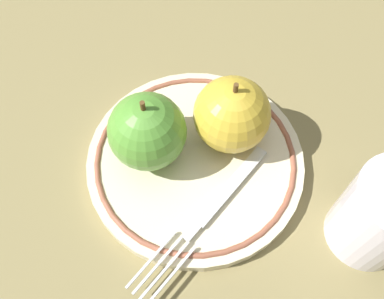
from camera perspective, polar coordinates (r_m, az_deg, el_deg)
name	(u,v)px	position (r m, az deg, el deg)	size (l,w,h in m)	color
ground_plane	(195,165)	(0.46, 0.43, -2.05)	(2.00, 2.00, 0.00)	olive
plate	(192,162)	(0.45, 0.00, -1.72)	(0.23, 0.23, 0.02)	beige
apple_red_whole	(232,115)	(0.43, 5.33, 4.65)	(0.08, 0.08, 0.09)	gold
apple_second_whole	(147,131)	(0.42, -6.00, 2.40)	(0.08, 0.08, 0.09)	#549434
fork	(208,213)	(0.42, 2.14, -8.46)	(0.15, 0.15, 0.00)	silver
drinking_glass	(382,216)	(0.42, 23.99, -8.05)	(0.08, 0.08, 0.10)	white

